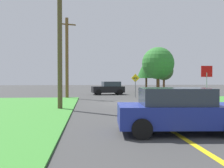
{
  "coord_description": "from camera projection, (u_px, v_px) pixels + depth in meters",
  "views": [
    {
      "loc": [
        -3.11,
        -19.1,
        1.95
      ],
      "look_at": [
        -0.99,
        2.58,
        1.5
      ],
      "focal_mm": 39.52,
      "sensor_mm": 36.0,
      "label": 1
    }
  ],
  "objects": [
    {
      "name": "ground_plane",
      "position": [
        128.0,
        104.0,
        19.35
      ],
      "size": [
        120.0,
        120.0,
        0.0
      ],
      "primitive_type": "plane",
      "color": "#3D3D3D"
    },
    {
      "name": "car_approaching_junction",
      "position": [
        109.0,
        88.0,
        30.64
      ],
      "size": [
        4.15,
        2.41,
        1.62
      ],
      "rotation": [
        0.0,
        0.0,
        3.29
      ],
      "color": "black",
      "rests_on": "ground"
    },
    {
      "name": "lane_stripe_center",
      "position": [
        155.0,
        121.0,
        11.39
      ],
      "size": [
        0.2,
        14.0,
        0.01
      ],
      "primitive_type": "cube",
      "color": "yellow",
      "rests_on": "ground"
    },
    {
      "name": "stop_sign",
      "position": [
        207.0,
        77.0,
        17.61
      ],
      "size": [
        0.8,
        0.13,
        2.88
      ],
      "rotation": [
        0.0,
        0.0,
        3.02
      ],
      "color": "#9EA0A8",
      "rests_on": "ground"
    },
    {
      "name": "pine_tree_center",
      "position": [
        146.0,
        68.0,
        36.0
      ],
      "size": [
        2.85,
        2.85,
        5.2
      ],
      "color": "brown",
      "rests_on": "ground"
    },
    {
      "name": "direction_sign",
      "position": [
        135.0,
        83.0,
        26.0
      ],
      "size": [
        0.9,
        0.17,
        2.49
      ],
      "color": "slate",
      "rests_on": "ground"
    },
    {
      "name": "oak_tree_right",
      "position": [
        164.0,
        71.0,
        41.71
      ],
      "size": [
        3.2,
        3.2,
        4.93
      ],
      "color": "brown",
      "rests_on": "ground"
    },
    {
      "name": "car_behind_on_main_road",
      "position": [
        179.0,
        111.0,
        8.85
      ],
      "size": [
        4.56,
        2.37,
        1.62
      ],
      "rotation": [
        0.0,
        0.0,
        -0.08
      ],
      "color": "navy",
      "rests_on": "ground"
    },
    {
      "name": "oak_tree_left",
      "position": [
        158.0,
        63.0,
        30.47
      ],
      "size": [
        3.97,
        3.97,
        5.88
      ],
      "color": "brown",
      "rests_on": "ground"
    },
    {
      "name": "utility_pole_near",
      "position": [
        60.0,
        35.0,
        15.49
      ],
      "size": [
        1.79,
        0.47,
        9.21
      ],
      "color": "brown",
      "rests_on": "ground"
    },
    {
      "name": "utility_pole_mid",
      "position": [
        67.0,
        57.0,
        24.59
      ],
      "size": [
        1.77,
        0.6,
        8.04
      ],
      "color": "brown",
      "rests_on": "ground"
    }
  ]
}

